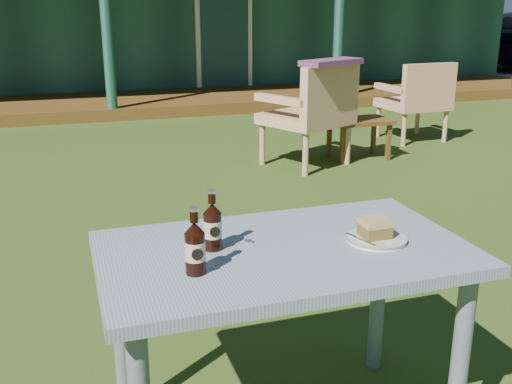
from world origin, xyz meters
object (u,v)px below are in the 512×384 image
object	(u,v)px
cake_slice	(375,228)
cola_bottle_near	(213,226)
cafe_table	(284,276)
plate	(376,238)
armchair_left	(314,110)
side_table	(359,125)
cola_bottle_far	(195,247)
armchair_right	(418,97)

from	to	relation	value
cake_slice	cola_bottle_near	distance (m)	0.54
cafe_table	cake_slice	world-z (taller)	cake_slice
cafe_table	plate	world-z (taller)	plate
cake_slice	armchair_left	size ratio (longest dim) A/B	0.10
cola_bottle_near	armchair_left	world-z (taller)	armchair_left
side_table	plate	bearing A→B (deg)	-117.01
cola_bottle_near	cola_bottle_far	distance (m)	0.19
cola_bottle_far	side_table	size ratio (longest dim) A/B	0.34
cake_slice	cola_bottle_near	size ratio (longest dim) A/B	0.46
plate	cafe_table	bearing A→B (deg)	172.67
plate	armchair_right	xyz separation A→B (m)	(2.80, 4.09, -0.24)
side_table	cafe_table	bearing A→B (deg)	-121.14
armchair_right	cake_slice	bearing A→B (deg)	-124.51
cola_bottle_near	plate	bearing A→B (deg)	-10.53
cafe_table	cola_bottle_far	world-z (taller)	cola_bottle_far
cola_bottle_near	side_table	xyz separation A→B (m)	(2.36, 3.47, -0.46)
cake_slice	armchair_right	size ratio (longest dim) A/B	0.10
side_table	armchair_right	bearing A→B (deg)	27.91
plate	armchair_left	size ratio (longest dim) A/B	0.21
cafe_table	plate	size ratio (longest dim) A/B	5.88
cake_slice	side_table	distance (m)	4.03
plate	cola_bottle_far	xyz separation A→B (m)	(-0.63, -0.06, 0.07)
cafe_table	armchair_left	bearing A→B (deg)	65.08
armchair_left	side_table	bearing A→B (deg)	12.97
plate	side_table	xyz separation A→B (m)	(1.82, 3.57, -0.39)
cola_bottle_near	cake_slice	bearing A→B (deg)	-10.03
side_table	armchair_left	bearing A→B (deg)	-167.03
cake_slice	armchair_left	world-z (taller)	armchair_left
armchair_left	armchair_right	distance (m)	1.67
cola_bottle_near	armchair_right	size ratio (longest dim) A/B	0.23
armchair_right	cafe_table	bearing A→B (deg)	-127.58
armchair_left	cake_slice	bearing A→B (deg)	-110.33
cake_slice	armchair_right	bearing A→B (deg)	55.49
cola_bottle_near	armchair_right	xyz separation A→B (m)	(3.34, 3.99, -0.31)
cake_slice	armchair_left	distance (m)	3.67
plate	cola_bottle_far	size ratio (longest dim) A/B	1.00
armchair_left	side_table	distance (m)	0.60
cake_slice	side_table	xyz separation A→B (m)	(1.83, 3.56, -0.42)
armchair_right	side_table	xyz separation A→B (m)	(-0.98, -0.52, -0.15)
side_table	cola_bottle_far	bearing A→B (deg)	-124.02
cola_bottle_far	side_table	xyz separation A→B (m)	(2.45, 3.63, -0.46)
plate	cola_bottle_far	bearing A→B (deg)	-174.52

